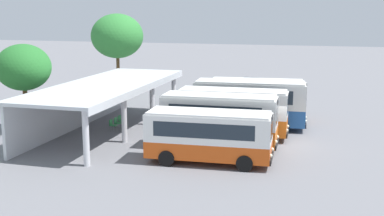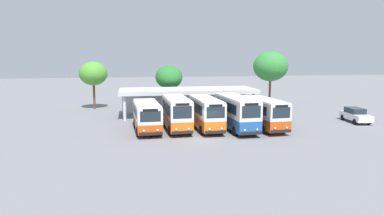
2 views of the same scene
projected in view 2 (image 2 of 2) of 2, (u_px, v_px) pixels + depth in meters
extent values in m
plane|color=slate|center=(205.00, 137.00, 32.88)|extent=(180.00, 180.00, 0.00)
cylinder|color=black|center=(161.00, 131.00, 33.49)|extent=(0.27, 0.91, 0.90)
cylinder|color=black|center=(138.00, 132.00, 33.01)|extent=(0.27, 0.91, 0.90)
cylinder|color=black|center=(155.00, 123.00, 37.62)|extent=(0.27, 0.91, 0.90)
cylinder|color=black|center=(135.00, 123.00, 37.14)|extent=(0.27, 0.91, 0.90)
cube|color=#D14C14|center=(147.00, 123.00, 35.25)|extent=(2.66, 7.01, 0.93)
cube|color=white|center=(147.00, 111.00, 35.07)|extent=(2.66, 7.01, 1.51)
cube|color=white|center=(147.00, 103.00, 34.95)|extent=(2.58, 6.80, 0.12)
cube|color=black|center=(151.00, 134.00, 31.95)|extent=(2.18, 0.22, 0.28)
cube|color=#1E2833|center=(150.00, 117.00, 31.75)|extent=(1.88, 0.15, 0.98)
cube|color=black|center=(150.00, 110.00, 31.66)|extent=(1.38, 0.12, 0.24)
cube|color=#1E2833|center=(158.00, 110.00, 35.41)|extent=(0.34, 5.52, 0.83)
cube|color=#1E2833|center=(135.00, 111.00, 34.91)|extent=(0.34, 5.52, 0.83)
sphere|color=#EAEACC|center=(158.00, 130.00, 32.05)|extent=(0.20, 0.20, 0.20)
sphere|color=#EAEACC|center=(144.00, 131.00, 31.77)|extent=(0.20, 0.20, 0.20)
cylinder|color=black|center=(191.00, 130.00, 34.00)|extent=(0.25, 0.91, 0.90)
cylinder|color=black|center=(170.00, 131.00, 33.60)|extent=(0.25, 0.91, 0.90)
cylinder|color=black|center=(183.00, 122.00, 38.19)|extent=(0.25, 0.91, 0.90)
cylinder|color=black|center=(164.00, 122.00, 37.79)|extent=(0.25, 0.91, 0.90)
cube|color=orange|center=(177.00, 121.00, 35.82)|extent=(2.36, 7.05, 1.07)
cube|color=silver|center=(177.00, 107.00, 35.61)|extent=(2.36, 7.05, 1.80)
cube|color=silver|center=(176.00, 98.00, 35.46)|extent=(2.29, 6.84, 0.12)
cube|color=black|center=(183.00, 133.00, 32.47)|extent=(2.03, 0.17, 0.28)
cube|color=#1E2833|center=(182.00, 112.00, 32.23)|extent=(1.75, 0.11, 1.17)
cube|color=black|center=(182.00, 104.00, 32.12)|extent=(1.28, 0.09, 0.24)
cube|color=#1E2833|center=(187.00, 106.00, 35.91)|extent=(0.22, 5.58, 0.99)
cube|color=#1E2833|center=(166.00, 107.00, 35.49)|extent=(0.22, 5.58, 0.99)
sphere|color=#EAEACC|center=(189.00, 129.00, 32.55)|extent=(0.20, 0.20, 0.20)
sphere|color=#EAEACC|center=(176.00, 130.00, 32.32)|extent=(0.20, 0.20, 0.20)
cylinder|color=black|center=(222.00, 129.00, 34.20)|extent=(0.26, 0.91, 0.90)
cylinder|color=black|center=(201.00, 130.00, 33.78)|extent=(0.26, 0.91, 0.90)
cylinder|color=black|center=(210.00, 121.00, 38.52)|extent=(0.26, 0.91, 0.90)
cylinder|color=black|center=(192.00, 122.00, 38.10)|extent=(0.26, 0.91, 0.90)
cube|color=orange|center=(206.00, 121.00, 36.08)|extent=(2.44, 7.30, 1.11)
cube|color=white|center=(206.00, 107.00, 35.87)|extent=(2.44, 7.30, 1.64)
cube|color=white|center=(206.00, 99.00, 35.74)|extent=(2.37, 7.08, 0.12)
cube|color=black|center=(216.00, 132.00, 32.63)|extent=(2.03, 0.19, 0.28)
cube|color=#1E2833|center=(216.00, 113.00, 32.39)|extent=(1.75, 0.12, 1.07)
cube|color=black|center=(216.00, 106.00, 32.30)|extent=(1.28, 0.10, 0.24)
cube|color=#1E2833|center=(216.00, 106.00, 36.18)|extent=(0.29, 5.77, 0.90)
cube|color=#1E2833|center=(196.00, 107.00, 35.74)|extent=(0.29, 5.77, 0.90)
sphere|color=#EAEACC|center=(222.00, 129.00, 32.71)|extent=(0.20, 0.20, 0.20)
sphere|color=#EAEACC|center=(209.00, 129.00, 32.47)|extent=(0.20, 0.20, 0.20)
cylinder|color=black|center=(255.00, 130.00, 33.89)|extent=(0.27, 0.91, 0.90)
cylinder|color=black|center=(234.00, 131.00, 33.41)|extent=(0.27, 0.91, 0.90)
cylinder|color=black|center=(237.00, 121.00, 38.60)|extent=(0.27, 0.91, 0.90)
cylinder|color=black|center=(219.00, 122.00, 38.13)|extent=(0.27, 0.91, 0.90)
cube|color=#23569E|center=(236.00, 121.00, 35.93)|extent=(2.69, 8.02, 1.20)
cube|color=silver|center=(236.00, 106.00, 35.71)|extent=(2.69, 8.02, 1.74)
cube|color=silver|center=(236.00, 97.00, 35.57)|extent=(2.61, 7.78, 0.12)
cube|color=black|center=(251.00, 133.00, 32.16)|extent=(2.11, 0.23, 0.28)
cube|color=#1E2833|center=(251.00, 112.00, 31.91)|extent=(1.82, 0.16, 1.13)
cube|color=black|center=(252.00, 104.00, 31.80)|extent=(1.33, 0.13, 0.24)
cube|color=#1E2833|center=(246.00, 105.00, 36.04)|extent=(0.42, 6.31, 0.96)
cube|color=#1E2833|center=(226.00, 106.00, 35.55)|extent=(0.42, 6.31, 0.96)
sphere|color=#EAEACC|center=(257.00, 130.00, 32.26)|extent=(0.20, 0.20, 0.20)
sphere|color=#EAEACC|center=(245.00, 130.00, 31.99)|extent=(0.20, 0.20, 0.20)
cylinder|color=black|center=(284.00, 129.00, 34.59)|extent=(0.29, 0.91, 0.90)
cylinder|color=black|center=(264.00, 130.00, 34.08)|extent=(0.29, 0.91, 0.90)
cylinder|color=black|center=(264.00, 120.00, 38.85)|extent=(0.29, 0.91, 0.90)
cylinder|color=black|center=(246.00, 121.00, 38.34)|extent=(0.29, 0.91, 0.90)
cube|color=#D14C14|center=(264.00, 120.00, 36.40)|extent=(2.77, 7.31, 1.06)
cube|color=silver|center=(264.00, 108.00, 36.20)|extent=(2.77, 7.31, 1.58)
cube|color=silver|center=(265.00, 100.00, 36.07)|extent=(2.69, 7.09, 0.12)
cube|color=black|center=(281.00, 131.00, 33.00)|extent=(2.09, 0.27, 0.28)
cube|color=#1E2833|center=(281.00, 113.00, 32.77)|extent=(1.80, 0.19, 1.03)
cube|color=black|center=(282.00, 106.00, 32.68)|extent=(1.32, 0.16, 0.24)
cube|color=#1E2833|center=(274.00, 107.00, 36.55)|extent=(0.50, 5.71, 0.87)
cube|color=#1E2833|center=(254.00, 108.00, 36.02)|extent=(0.50, 5.71, 0.87)
sphere|color=#EAEACC|center=(287.00, 128.00, 33.11)|extent=(0.20, 0.20, 0.20)
sphere|color=#EAEACC|center=(275.00, 128.00, 32.81)|extent=(0.20, 0.20, 0.20)
cylinder|color=black|center=(369.00, 121.00, 38.93)|extent=(0.24, 0.65, 0.64)
cylinder|color=black|center=(355.00, 122.00, 38.82)|extent=(0.24, 0.65, 0.64)
cylinder|color=black|center=(356.00, 117.00, 41.63)|extent=(0.24, 0.65, 0.64)
cylinder|color=black|center=(343.00, 117.00, 41.52)|extent=(0.24, 0.65, 0.64)
cube|color=silver|center=(356.00, 116.00, 40.17)|extent=(2.18, 4.57, 0.70)
cube|color=#1E2833|center=(355.00, 110.00, 40.29)|extent=(1.71, 2.43, 0.60)
cylinder|color=silver|center=(124.00, 107.00, 40.92)|extent=(0.36, 0.36, 3.20)
cylinder|color=silver|center=(169.00, 106.00, 41.78)|extent=(0.36, 0.36, 3.20)
cylinder|color=silver|center=(212.00, 105.00, 42.64)|extent=(0.36, 0.36, 3.20)
cylinder|color=silver|center=(253.00, 104.00, 43.50)|extent=(0.36, 0.36, 3.20)
cube|color=silver|center=(185.00, 100.00, 47.01)|extent=(16.47, 0.20, 3.20)
cube|color=silver|center=(188.00, 89.00, 44.26)|extent=(16.97, 5.82, 0.20)
cube|color=silver|center=(192.00, 94.00, 41.50)|extent=(16.97, 0.10, 0.28)
cylinder|color=slate|center=(188.00, 115.00, 44.05)|extent=(0.03, 0.03, 0.44)
cylinder|color=slate|center=(185.00, 115.00, 44.01)|extent=(0.03, 0.03, 0.44)
cylinder|color=slate|center=(188.00, 114.00, 44.39)|extent=(0.03, 0.03, 0.44)
cylinder|color=slate|center=(185.00, 114.00, 44.35)|extent=(0.03, 0.03, 0.44)
cube|color=#2D8C47|center=(187.00, 112.00, 44.17)|extent=(0.46, 0.46, 0.04)
cube|color=#2D8C47|center=(187.00, 111.00, 44.33)|extent=(0.44, 0.06, 0.40)
cylinder|color=slate|center=(194.00, 114.00, 44.14)|extent=(0.03, 0.03, 0.44)
cylinder|color=slate|center=(191.00, 114.00, 44.10)|extent=(0.03, 0.03, 0.44)
cylinder|color=slate|center=(194.00, 114.00, 44.49)|extent=(0.03, 0.03, 0.44)
cylinder|color=slate|center=(191.00, 114.00, 44.45)|extent=(0.03, 0.03, 0.44)
cube|color=#2D8C47|center=(193.00, 112.00, 44.26)|extent=(0.46, 0.46, 0.04)
cube|color=#2D8C47|center=(192.00, 110.00, 44.43)|extent=(0.44, 0.06, 0.40)
cylinder|color=slate|center=(200.00, 114.00, 44.31)|extent=(0.03, 0.03, 0.44)
cylinder|color=slate|center=(197.00, 114.00, 44.26)|extent=(0.03, 0.03, 0.44)
cylinder|color=slate|center=(200.00, 114.00, 44.65)|extent=(0.03, 0.03, 0.44)
cylinder|color=slate|center=(197.00, 114.00, 44.61)|extent=(0.03, 0.03, 0.44)
cube|color=#2D8C47|center=(198.00, 112.00, 44.42)|extent=(0.46, 0.46, 0.04)
cube|color=#2D8C47|center=(198.00, 110.00, 44.59)|extent=(0.44, 0.06, 0.40)
cylinder|color=brown|center=(169.00, 98.00, 49.47)|extent=(0.32, 0.32, 3.12)
ellipsoid|color=#28722D|center=(169.00, 77.00, 49.02)|extent=(3.78, 3.78, 3.21)
cylinder|color=brown|center=(270.00, 93.00, 51.33)|extent=(0.32, 0.32, 4.08)
ellipsoid|color=#338438|center=(271.00, 66.00, 50.74)|extent=(4.98, 4.98, 4.24)
cylinder|color=brown|center=(94.00, 96.00, 49.82)|extent=(0.32, 0.32, 3.56)
ellipsoid|color=#4C9933|center=(93.00, 73.00, 49.33)|extent=(3.91, 3.91, 3.32)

